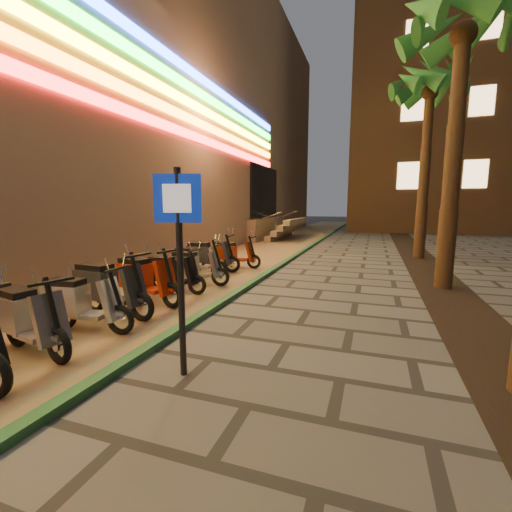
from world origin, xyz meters
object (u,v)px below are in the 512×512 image
at_px(scooter_6, 79,302).
at_px(scooter_12, 207,255).
at_px(scooter_5, 26,318).
at_px(scooter_11, 194,261).
at_px(scooter_7, 106,287).
at_px(scooter_8, 143,278).
at_px(scooter_10, 193,266).
at_px(pedestrian_sign, 179,245).
at_px(scooter_13, 233,254).
at_px(scooter_9, 170,272).

distance_m(scooter_6, scooter_12, 5.10).
distance_m(scooter_5, scooter_11, 5.19).
height_order(scooter_7, scooter_8, scooter_7).
xyz_separation_m(scooter_5, scooter_10, (0.15, 4.30, -0.02)).
bearing_deg(pedestrian_sign, scooter_11, 101.60).
bearing_deg(scooter_13, scooter_5, -92.68).
height_order(scooter_11, scooter_12, scooter_12).
bearing_deg(scooter_10, scooter_9, -103.23).
xyz_separation_m(scooter_8, scooter_11, (-0.30, 2.64, -0.06)).
relative_size(scooter_9, scooter_10, 0.98).
xyz_separation_m(scooter_6, scooter_11, (-0.37, 4.33, -0.02)).
bearing_deg(scooter_7, scooter_8, 89.76).
distance_m(scooter_6, scooter_8, 1.69).
bearing_deg(scooter_9, scooter_11, 103.74).
height_order(scooter_11, scooter_13, scooter_11).
bearing_deg(scooter_5, scooter_7, 105.97).
xyz_separation_m(pedestrian_sign, scooter_11, (-2.68, 5.05, -1.10)).
height_order(scooter_6, scooter_13, scooter_6).
distance_m(scooter_11, scooter_12, 0.77).
bearing_deg(scooter_6, scooter_10, 82.69).
distance_m(scooter_9, scooter_12, 2.49).
distance_m(scooter_6, scooter_9, 2.62).
height_order(pedestrian_sign, scooter_9, pedestrian_sign).
distance_m(scooter_10, scooter_12, 1.70).
xyz_separation_m(scooter_9, scooter_10, (0.14, 0.84, 0.01)).
height_order(scooter_6, scooter_8, scooter_8).
xyz_separation_m(scooter_8, scooter_13, (0.19, 4.31, -0.06)).
xyz_separation_m(scooter_8, scooter_12, (-0.28, 3.40, -0.01)).
bearing_deg(scooter_13, pedestrian_sign, -73.25).
distance_m(scooter_9, scooter_10, 0.85).
distance_m(scooter_7, scooter_12, 4.32).
relative_size(scooter_7, scooter_8, 1.03).
bearing_deg(scooter_6, scooter_5, -98.24).
height_order(scooter_8, scooter_11, scooter_8).
distance_m(scooter_9, scooter_13, 3.38).
distance_m(scooter_7, scooter_8, 0.92).
distance_m(scooter_6, scooter_10, 3.46).
bearing_deg(scooter_12, scooter_11, -98.58).
bearing_deg(scooter_12, scooter_5, -94.04).
bearing_deg(scooter_9, scooter_6, -86.69).
bearing_deg(scooter_8, scooter_11, 108.74).
height_order(scooter_7, scooter_13, scooter_7).
relative_size(scooter_11, scooter_13, 1.01).
height_order(scooter_6, scooter_10, scooter_6).
bearing_deg(scooter_8, scooter_10, 96.60).
height_order(scooter_10, scooter_13, scooter_10).
relative_size(scooter_7, scooter_13, 1.17).
relative_size(scooter_5, scooter_7, 0.92).
distance_m(scooter_10, scooter_13, 2.54).
height_order(scooter_6, scooter_11, scooter_6).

